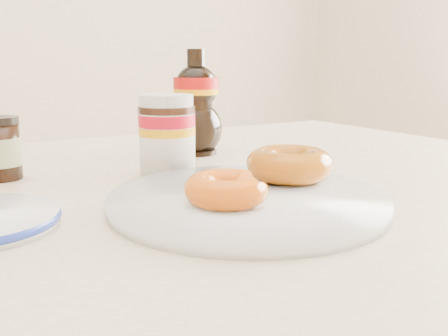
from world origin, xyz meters
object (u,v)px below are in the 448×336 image
dining_table (132,251)px  dark_jar (0,149)px  syrup_bottle (196,102)px  plate (247,200)px  nutella_jar (167,132)px  donut_whole (289,164)px  donut_bitten (226,189)px

dining_table → dark_jar: dark_jar is taller
dining_table → syrup_bottle: size_ratio=7.85×
plate → dark_jar: bearing=126.9°
dining_table → nutella_jar: (0.08, 0.06, 0.14)m
plate → donut_whole: size_ratio=2.89×
donut_whole → syrup_bottle: (0.02, 0.28, 0.06)m
dark_jar → nutella_jar: bearing=-22.4°
dining_table → donut_bitten: donut_bitten is taller
plate → syrup_bottle: size_ratio=1.72×
nutella_jar → dark_jar: (-0.21, 0.09, -0.02)m
nutella_jar → dark_jar: bearing=157.6°
donut_whole → dark_jar: bearing=139.7°
dark_jar → syrup_bottle: bearing=5.9°
dining_table → plate: plate is taller
nutella_jar → donut_whole: bearing=-61.9°
donut_whole → syrup_bottle: size_ratio=0.60×
dining_table → dark_jar: size_ratio=16.36×
plate → donut_whole: bearing=21.2°
dining_table → donut_bitten: size_ratio=16.06×
donut_whole → dark_jar: (-0.30, 0.25, 0.01)m
donut_whole → nutella_jar: nutella_jar is taller
dining_table → nutella_jar: 0.17m
nutella_jar → plate: bearing=-88.6°
dining_table → syrup_bottle: syrup_bottle is taller
donut_whole → dark_jar: size_ratio=1.24×
plate → syrup_bottle: (0.11, 0.32, 0.08)m
dining_table → donut_whole: 0.23m
dining_table → donut_whole: bearing=-33.3°
dining_table → dark_jar: 0.23m
donut_bitten → dark_jar: size_ratio=1.02×
syrup_bottle → dining_table: bearing=-137.4°
dark_jar → dining_table: bearing=-47.7°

